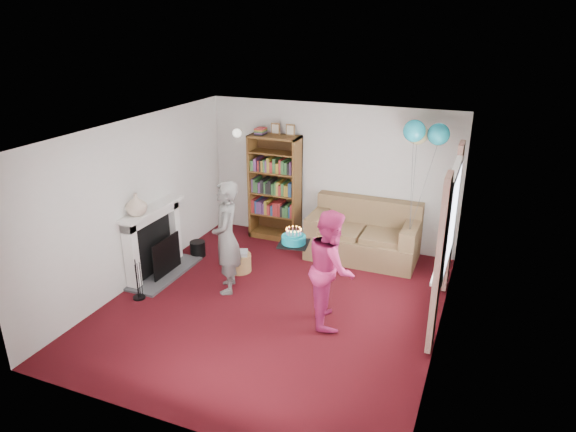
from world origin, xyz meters
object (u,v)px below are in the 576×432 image
at_px(bookcase, 275,188).
at_px(person_striped, 226,238).
at_px(person_magenta, 331,268).
at_px(sofa, 364,237).
at_px(birthday_cake, 294,240).

xyz_separation_m(bookcase, person_striped, (0.15, -2.14, -0.09)).
distance_m(person_striped, person_magenta, 1.69).
bearing_deg(person_striped, sofa, 115.88).
distance_m(sofa, person_magenta, 2.19).
distance_m(bookcase, birthday_cake, 2.79).
bearing_deg(person_magenta, bookcase, 14.87).
distance_m(person_magenta, birthday_cake, 0.61).
bearing_deg(birthday_cake, sofa, 79.51).
bearing_deg(birthday_cake, bookcase, 118.50).
bearing_deg(bookcase, sofa, -7.45).
height_order(person_striped, birthday_cake, person_striped).
relative_size(bookcase, person_magenta, 1.34).
bearing_deg(birthday_cake, person_magenta, 8.21).
relative_size(sofa, person_striped, 1.07).
bearing_deg(bookcase, person_striped, -85.91).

